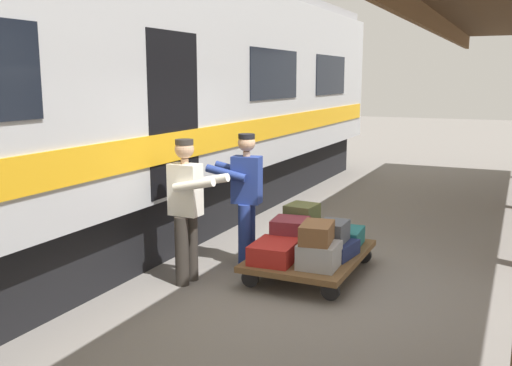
% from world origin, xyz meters
% --- Properties ---
extents(ground_plane, '(60.00, 60.00, 0.00)m').
position_xyz_m(ground_plane, '(0.00, 0.00, 0.00)').
color(ground_plane, slate).
extents(train_car, '(3.02, 18.04, 4.00)m').
position_xyz_m(train_car, '(3.74, -0.00, 2.06)').
color(train_car, '#B7BABF').
rests_on(train_car, ground_plane).
extents(luggage_cart, '(1.21, 1.77, 0.28)m').
position_xyz_m(luggage_cart, '(0.58, -0.39, 0.24)').
color(luggage_cart, brown).
rests_on(luggage_cart, ground_plane).
extents(suitcase_teal_softside, '(0.48, 0.55, 0.21)m').
position_xyz_m(suitcase_teal_softside, '(0.30, -0.88, 0.39)').
color(suitcase_teal_softside, '#1E666B').
rests_on(suitcase_teal_softside, luggage_cart).
extents(suitcase_gray_aluminum, '(0.45, 0.47, 0.28)m').
position_xyz_m(suitcase_gray_aluminum, '(0.30, 0.09, 0.42)').
color(suitcase_gray_aluminum, '#9EA0A5').
rests_on(suitcase_gray_aluminum, luggage_cart).
extents(suitcase_orange_carryall, '(0.49, 0.55, 0.19)m').
position_xyz_m(suitcase_orange_carryall, '(0.85, -0.39, 0.38)').
color(suitcase_orange_carryall, '#CC6B23').
rests_on(suitcase_orange_carryall, luggage_cart).
extents(suitcase_navy_fabric, '(0.57, 0.60, 0.17)m').
position_xyz_m(suitcase_navy_fabric, '(0.30, -0.39, 0.37)').
color(suitcase_navy_fabric, navy).
rests_on(suitcase_navy_fabric, luggage_cart).
extents(suitcase_red_plastic, '(0.52, 0.65, 0.22)m').
position_xyz_m(suitcase_red_plastic, '(0.85, 0.09, 0.39)').
color(suitcase_red_plastic, '#AD231E').
rests_on(suitcase_red_plastic, luggage_cart).
extents(suitcase_tan_vintage, '(0.48, 0.51, 0.22)m').
position_xyz_m(suitcase_tan_vintage, '(0.85, -0.88, 0.39)').
color(suitcase_tan_vintage, tan).
rests_on(suitcase_tan_vintage, luggage_cart).
extents(suitcase_olive_duffel, '(0.40, 0.43, 0.25)m').
position_xyz_m(suitcase_olive_duffel, '(0.89, -0.92, 0.62)').
color(suitcase_olive_duffel, brown).
rests_on(suitcase_olive_duffel, suitcase_tan_vintage).
extents(suitcase_slate_roller, '(0.32, 0.41, 0.25)m').
position_xyz_m(suitcase_slate_roller, '(0.30, -0.39, 0.58)').
color(suitcase_slate_roller, '#4C515B').
rests_on(suitcase_slate_roller, suitcase_navy_fabric).
extents(suitcase_burgundy_valise, '(0.47, 0.50, 0.20)m').
position_xyz_m(suitcase_burgundy_valise, '(0.86, -0.43, 0.57)').
color(suitcase_burgundy_valise, maroon).
rests_on(suitcase_burgundy_valise, suitcase_orange_carryall).
extents(suitcase_brown_leather, '(0.40, 0.54, 0.22)m').
position_xyz_m(suitcase_brown_leather, '(0.34, 0.07, 0.67)').
color(suitcase_brown_leather, brown).
rests_on(suitcase_brown_leather, suitcase_gray_aluminum).
extents(porter_in_overalls, '(0.70, 0.49, 1.70)m').
position_xyz_m(porter_in_overalls, '(1.47, -0.40, 0.93)').
color(porter_in_overalls, navy).
rests_on(porter_in_overalls, ground_plane).
extents(porter_by_door, '(0.67, 0.44, 1.70)m').
position_xyz_m(porter_by_door, '(1.79, 0.49, 0.93)').
color(porter_by_door, '#332D28').
rests_on(porter_by_door, ground_plane).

